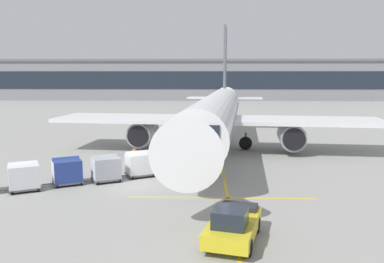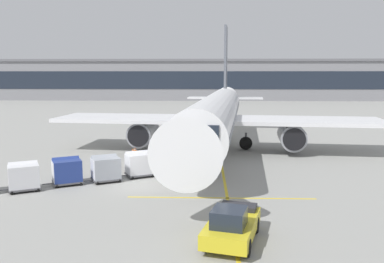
% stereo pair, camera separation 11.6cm
% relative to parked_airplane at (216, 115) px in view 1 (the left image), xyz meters
% --- Properties ---
extents(ground_plane, '(600.00, 600.00, 0.00)m').
position_rel_parked_airplane_xyz_m(ground_plane, '(-5.93, -13.04, -3.70)').
color(ground_plane, gray).
extents(parked_airplane, '(33.37, 43.52, 14.48)m').
position_rel_parked_airplane_xyz_m(parked_airplane, '(0.00, 0.00, 0.00)').
color(parked_airplane, white).
rests_on(parked_airplane, ground).
extents(belt_loader, '(4.91, 3.89, 3.47)m').
position_rel_parked_airplane_xyz_m(belt_loader, '(-4.14, -7.43, -2.77)').
color(belt_loader, '#A3A8B2').
rests_on(belt_loader, ground).
extents(baggage_cart_lead, '(2.78, 2.33, 1.91)m').
position_rel_parked_airplane_xyz_m(baggage_cart_lead, '(-6.18, -10.66, -2.70)').
color(baggage_cart_lead, '#515156').
rests_on(baggage_cart_lead, ground).
extents(baggage_cart_second, '(2.78, 2.33, 1.91)m').
position_rel_parked_airplane_xyz_m(baggage_cart_second, '(-8.39, -12.19, -2.70)').
color(baggage_cart_second, '#515156').
rests_on(baggage_cart_second, ground).
extents(baggage_cart_third, '(2.78, 2.33, 1.91)m').
position_rel_parked_airplane_xyz_m(baggage_cart_third, '(-10.96, -13.08, -2.70)').
color(baggage_cart_third, '#515156').
rests_on(baggage_cart_third, ground).
extents(baggage_cart_fourth, '(2.78, 2.33, 1.91)m').
position_rel_parked_airplane_xyz_m(baggage_cart_fourth, '(-13.34, -14.68, -2.70)').
color(baggage_cart_fourth, '#515156').
rests_on(baggage_cart_fourth, ground).
extents(pushback_tug, '(3.16, 4.79, 1.83)m').
position_rel_parked_airplane_xyz_m(pushback_tug, '(0.15, -22.55, -2.88)').
color(pushback_tug, gold).
rests_on(pushback_tug, ground).
extents(ground_crew_by_loader, '(0.26, 0.57, 1.74)m').
position_rel_parked_airplane_xyz_m(ground_crew_by_loader, '(-6.55, -9.27, -2.70)').
color(ground_crew_by_loader, '#333847').
rests_on(ground_crew_by_loader, ground).
extents(ground_crew_by_carts, '(0.38, 0.53, 1.74)m').
position_rel_parked_airplane_xyz_m(ground_crew_by_carts, '(-2.98, -7.86, -2.70)').
color(ground_crew_by_carts, '#514C42').
rests_on(ground_crew_by_carts, ground).
extents(safety_cone_engine_keepout, '(0.63, 0.63, 0.72)m').
position_rel_parked_airplane_xyz_m(safety_cone_engine_keepout, '(-8.08, -1.73, -3.35)').
color(safety_cone_engine_keepout, black).
rests_on(safety_cone_engine_keepout, ground).
extents(safety_cone_wingtip, '(0.54, 0.54, 0.61)m').
position_rel_parked_airplane_xyz_m(safety_cone_wingtip, '(-8.21, -2.31, -3.41)').
color(safety_cone_wingtip, black).
rests_on(safety_cone_wingtip, ground).
extents(apron_guidance_line_lead_in, '(0.20, 110.00, 0.01)m').
position_rel_parked_airplane_xyz_m(apron_guidance_line_lead_in, '(0.30, -0.76, -3.70)').
color(apron_guidance_line_lead_in, yellow).
rests_on(apron_guidance_line_lead_in, ground).
extents(apron_guidance_line_stop_bar, '(12.00, 0.20, 0.01)m').
position_rel_parked_airplane_xyz_m(apron_guidance_line_stop_bar, '(-0.08, -15.90, -3.70)').
color(apron_guidance_line_stop_bar, yellow).
rests_on(apron_guidance_line_stop_bar, ground).
extents(terminal_building, '(117.42, 17.02, 12.13)m').
position_rel_parked_airplane_xyz_m(terminal_building, '(-6.21, 84.48, 2.31)').
color(terminal_building, gray).
rests_on(terminal_building, ground).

